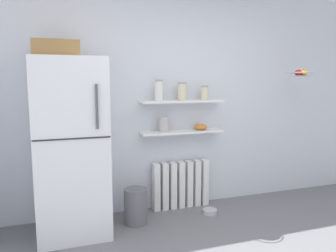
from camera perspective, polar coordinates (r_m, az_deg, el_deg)
name	(u,v)px	position (r m, az deg, el deg)	size (l,w,h in m)	color
back_wall	(173,100)	(3.92, 0.93, 4.62)	(7.04, 0.10, 2.60)	silver
refrigerator	(71,144)	(3.35, -16.61, -3.11)	(0.68, 0.71, 1.89)	silver
radiator	(181,184)	(4.01, 2.24, -10.16)	(0.70, 0.12, 0.56)	white
wall_shelf_lower	(182,132)	(3.83, 2.45, -1.02)	(0.99, 0.22, 0.03)	white
wall_shelf_upper	(182,101)	(3.79, 2.48, 4.33)	(0.99, 0.22, 0.03)	white
storage_jar_0	(159,90)	(3.69, -1.63, 6.24)	(0.09, 0.09, 0.23)	silver
storage_jar_1	(182,91)	(3.79, 2.49, 6.06)	(0.10, 0.10, 0.21)	beige
storage_jar_2	(204,93)	(3.90, 6.39, 5.79)	(0.09, 0.09, 0.17)	beige
vase	(164,124)	(3.74, -0.74, 0.30)	(0.11, 0.11, 0.17)	#B2ADA8
shelf_bowl	(201,127)	(3.92, 5.76, -0.15)	(0.16, 0.16, 0.07)	orange
trash_bin	(136,206)	(3.62, -5.66, -13.75)	(0.25, 0.25, 0.38)	slate
pet_food_bowl	(210,211)	(3.93, 7.34, -14.60)	(0.17, 0.17, 0.05)	#B7B7BC
hanging_fruit_basket	(300,73)	(4.31, 22.14, 8.55)	(0.33, 0.33, 0.10)	#B2B2B7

